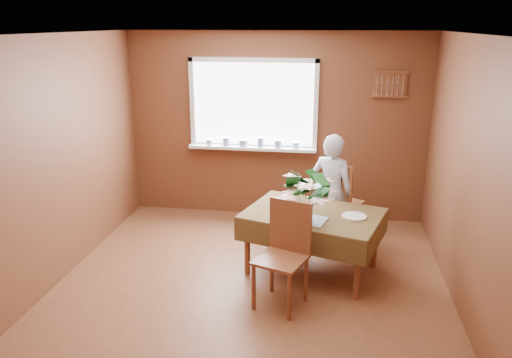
% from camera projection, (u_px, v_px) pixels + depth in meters
% --- Properties ---
extents(floor, '(4.50, 4.50, 0.00)m').
position_uv_depth(floor, '(247.00, 296.00, 4.95)').
color(floor, brown).
rests_on(floor, ground).
extents(ceiling, '(4.50, 4.50, 0.00)m').
position_uv_depth(ceiling, '(246.00, 35.00, 4.20)').
color(ceiling, white).
rests_on(ceiling, wall_back).
extents(wall_back, '(4.00, 0.00, 4.00)m').
position_uv_depth(wall_back, '(275.00, 127.00, 6.69)').
color(wall_back, brown).
rests_on(wall_back, floor).
extents(wall_front, '(4.00, 0.00, 4.00)m').
position_uv_depth(wall_front, '(169.00, 310.00, 2.46)').
color(wall_front, brown).
rests_on(wall_front, floor).
extents(wall_left, '(0.00, 4.50, 4.50)m').
position_uv_depth(wall_left, '(45.00, 167.00, 4.87)').
color(wall_left, brown).
rests_on(wall_left, floor).
extents(wall_right, '(0.00, 4.50, 4.50)m').
position_uv_depth(wall_right, '(476.00, 187.00, 4.28)').
color(wall_right, brown).
rests_on(wall_right, floor).
extents(window_assembly, '(1.72, 0.20, 1.22)m').
position_uv_depth(window_assembly, '(253.00, 120.00, 6.66)').
color(window_assembly, white).
rests_on(window_assembly, wall_back).
extents(spoon_rack, '(0.44, 0.05, 0.33)m').
position_uv_depth(spoon_rack, '(390.00, 84.00, 6.27)').
color(spoon_rack, brown).
rests_on(spoon_rack, wall_back).
extents(dining_table, '(1.61, 1.31, 0.68)m').
position_uv_depth(dining_table, '(313.00, 220.00, 5.29)').
color(dining_table, brown).
rests_on(dining_table, floor).
extents(chair_far, '(0.59, 0.59, 1.04)m').
position_uv_depth(chair_far, '(338.00, 200.00, 5.97)').
color(chair_far, brown).
rests_on(chair_far, floor).
extents(chair_near, '(0.55, 0.55, 1.01)m').
position_uv_depth(chair_near, '(285.00, 250.00, 4.71)').
color(chair_near, brown).
rests_on(chair_near, floor).
extents(seated_woman, '(0.60, 0.51, 1.40)m').
position_uv_depth(seated_woman, '(332.00, 193.00, 5.81)').
color(seated_woman, white).
rests_on(seated_woman, floor).
extents(flower_bouquet, '(0.55, 0.55, 0.47)m').
position_uv_depth(flower_bouquet, '(306.00, 190.00, 5.00)').
color(flower_bouquet, white).
rests_on(flower_bouquet, dining_table).
extents(side_plate, '(0.36, 0.36, 0.01)m').
position_uv_depth(side_plate, '(354.00, 216.00, 5.15)').
color(side_plate, white).
rests_on(side_plate, dining_table).
extents(table_knife, '(0.03, 0.22, 0.00)m').
position_uv_depth(table_knife, '(317.00, 220.00, 5.04)').
color(table_knife, silver).
rests_on(table_knife, dining_table).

